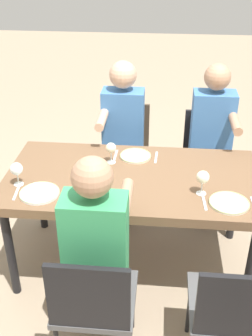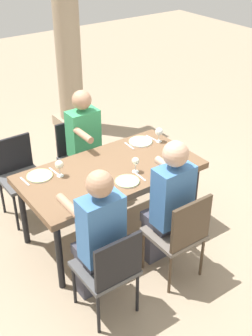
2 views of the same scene
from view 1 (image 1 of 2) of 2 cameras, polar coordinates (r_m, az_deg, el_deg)
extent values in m
plane|color=gray|center=(3.29, 0.79, -12.70)|extent=(16.00, 16.00, 0.00)
cube|color=brown|center=(2.84, 0.90, -1.66)|extent=(1.73, 0.90, 0.06)
cylinder|color=black|center=(2.84, 16.67, -13.02)|extent=(0.06, 0.06, 0.71)
cylinder|color=black|center=(2.94, -15.57, -11.12)|extent=(0.06, 0.06, 0.71)
cylinder|color=black|center=(3.41, 14.69, -4.50)|extent=(0.06, 0.06, 0.71)
cylinder|color=black|center=(3.50, -11.65, -3.19)|extent=(0.06, 0.06, 0.71)
cube|color=#4F4F50|center=(2.44, 13.99, -17.86)|extent=(0.44, 0.44, 0.04)
cube|color=black|center=(2.16, 15.35, -18.11)|extent=(0.42, 0.03, 0.41)
cylinder|color=black|center=(2.77, 16.94, -18.26)|extent=(0.03, 0.03, 0.44)
cylinder|color=black|center=(2.72, 8.68, -18.27)|extent=(0.03, 0.03, 0.44)
cube|color=#4F4F50|center=(3.69, 11.06, 0.47)|extent=(0.44, 0.44, 0.04)
cube|color=black|center=(3.77, 11.14, 4.74)|extent=(0.42, 0.03, 0.42)
cylinder|color=black|center=(3.64, 7.95, -4.05)|extent=(0.03, 0.03, 0.43)
cylinder|color=black|center=(3.68, 13.87, -4.28)|extent=(0.03, 0.03, 0.43)
cylinder|color=black|center=(3.96, 7.80, -0.97)|extent=(0.03, 0.03, 0.43)
cylinder|color=black|center=(4.00, 13.24, -1.21)|extent=(0.03, 0.03, 0.43)
cube|color=#4F4F50|center=(2.44, -4.12, -17.38)|extent=(0.44, 0.44, 0.04)
cube|color=black|center=(2.15, -5.20, -17.49)|extent=(0.42, 0.03, 0.42)
cylinder|color=black|center=(2.72, 0.89, -18.06)|extent=(0.03, 0.03, 0.43)
cylinder|color=black|center=(2.76, -7.38, -17.37)|extent=(0.03, 0.03, 0.43)
cube|color=#6A6158|center=(3.68, -0.30, 1.07)|extent=(0.44, 0.44, 0.04)
cube|color=#473828|center=(3.76, -0.01, 5.57)|extent=(0.42, 0.03, 0.45)
cylinder|color=#473828|center=(3.66, -3.55, -3.45)|extent=(0.03, 0.03, 0.43)
cylinder|color=#473828|center=(3.63, 2.40, -3.76)|extent=(0.03, 0.03, 0.43)
cylinder|color=#473828|center=(3.98, -2.75, -0.44)|extent=(0.03, 0.03, 0.43)
cylinder|color=#473828|center=(3.95, 2.72, -0.70)|extent=(0.03, 0.03, 0.43)
cube|color=#3F3F4C|center=(3.59, -0.68, -3.92)|extent=(0.24, 0.14, 0.46)
cube|color=#3F3F4C|center=(3.52, -0.55, 0.68)|extent=(0.28, 0.32, 0.10)
cube|color=#3F72B2|center=(3.47, -0.40, 6.28)|extent=(0.34, 0.20, 0.55)
sphere|color=tan|center=(3.33, -0.42, 12.67)|extent=(0.22, 0.22, 0.22)
cylinder|color=tan|center=(3.22, -3.33, 6.62)|extent=(0.07, 0.30, 0.07)
cube|color=#3F3F4C|center=(2.77, -3.10, -16.54)|extent=(0.24, 0.14, 0.46)
cube|color=#3F3F4C|center=(2.50, -3.57, -13.63)|extent=(0.28, 0.32, 0.10)
cube|color=#389E60|center=(2.22, -4.25, -9.78)|extent=(0.34, 0.20, 0.52)
sphere|color=tan|center=(1.99, -4.66, -1.27)|extent=(0.21, 0.21, 0.21)
cylinder|color=tan|center=(2.32, 0.00, -4.05)|extent=(0.07, 0.30, 0.07)
cube|color=#3F3F4C|center=(3.61, 11.00, -4.32)|extent=(0.24, 0.14, 0.46)
cube|color=#3F3F4C|center=(3.54, 11.32, 0.25)|extent=(0.28, 0.32, 0.10)
cube|color=#3F72B2|center=(3.49, 11.72, 5.82)|extent=(0.34, 0.20, 0.56)
sphere|color=tan|center=(3.35, 12.43, 12.09)|extent=(0.21, 0.21, 0.21)
cylinder|color=tan|center=(3.25, 14.76, 5.90)|extent=(0.07, 0.30, 0.07)
cylinder|color=silver|center=(2.62, 13.95, -4.71)|extent=(0.25, 0.25, 0.01)
torus|color=#A0BE77|center=(2.62, 13.97, -4.58)|extent=(0.25, 0.25, 0.01)
cylinder|color=white|center=(2.69, 10.26, -3.44)|extent=(0.06, 0.06, 0.00)
cylinder|color=white|center=(2.66, 10.34, -2.66)|extent=(0.01, 0.01, 0.08)
sphere|color=#F2EFCC|center=(2.62, 10.49, -1.23)|extent=(0.08, 0.08, 0.08)
cube|color=silver|center=(2.60, 10.68, -4.64)|extent=(0.03, 0.17, 0.01)
cylinder|color=silver|center=(3.06, 1.34, 1.64)|extent=(0.23, 0.23, 0.01)
torus|color=#A0BE77|center=(3.06, 1.35, 1.76)|extent=(0.23, 0.23, 0.01)
cylinder|color=white|center=(2.99, -2.03, 0.81)|extent=(0.06, 0.06, 0.00)
cylinder|color=white|center=(2.97, -2.05, 1.52)|extent=(0.01, 0.01, 0.08)
sphere|color=#F2EFCC|center=(2.93, -2.07, 2.79)|extent=(0.07, 0.07, 0.07)
cube|color=silver|center=(3.06, 4.15, 1.46)|extent=(0.02, 0.17, 0.01)
cube|color=silver|center=(3.07, -1.45, 1.72)|extent=(0.02, 0.17, 0.01)
cylinder|color=white|center=(2.69, -11.76, -3.42)|extent=(0.25, 0.25, 0.01)
torus|color=#A9CD91|center=(2.69, -11.78, -3.30)|extent=(0.25, 0.25, 0.01)
cylinder|color=white|center=(2.82, -14.48, -2.16)|extent=(0.06, 0.06, 0.00)
cylinder|color=white|center=(2.80, -14.59, -1.45)|extent=(0.01, 0.01, 0.08)
sphere|color=white|center=(2.76, -14.79, -0.11)|extent=(0.08, 0.08, 0.08)
cube|color=silver|center=(2.66, -8.65, -3.68)|extent=(0.02, 0.17, 0.01)
cube|color=silver|center=(2.74, -14.77, -3.27)|extent=(0.03, 0.17, 0.01)
camera|label=2|loc=(5.75, 28.68, 34.46)|focal=46.88mm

